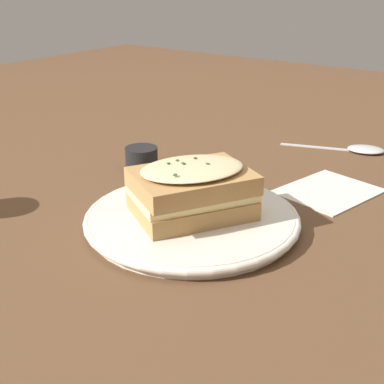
% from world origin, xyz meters
% --- Properties ---
extents(ground_plane, '(2.40, 2.40, 0.00)m').
position_xyz_m(ground_plane, '(0.00, 0.00, 0.00)').
color(ground_plane, brown).
extents(dinner_plate, '(0.27, 0.27, 0.02)m').
position_xyz_m(dinner_plate, '(0.01, -0.01, 0.01)').
color(dinner_plate, silver).
rests_on(dinner_plate, ground_plane).
extents(sandwich, '(0.17, 0.16, 0.07)m').
position_xyz_m(sandwich, '(0.00, -0.01, 0.05)').
color(sandwich, '#B2844C').
rests_on(sandwich, dinner_plate).
extents(spoon, '(0.08, 0.18, 0.01)m').
position_xyz_m(spoon, '(0.41, -0.07, 0.00)').
color(spoon, silver).
rests_on(spoon, ground_plane).
extents(napkin, '(0.16, 0.14, 0.00)m').
position_xyz_m(napkin, '(0.21, -0.10, 0.00)').
color(napkin, silver).
rests_on(napkin, ground_plane).
extents(condiment_pot, '(0.05, 0.05, 0.04)m').
position_xyz_m(condiment_pot, '(0.12, 0.18, 0.02)').
color(condiment_pot, black).
rests_on(condiment_pot, ground_plane).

